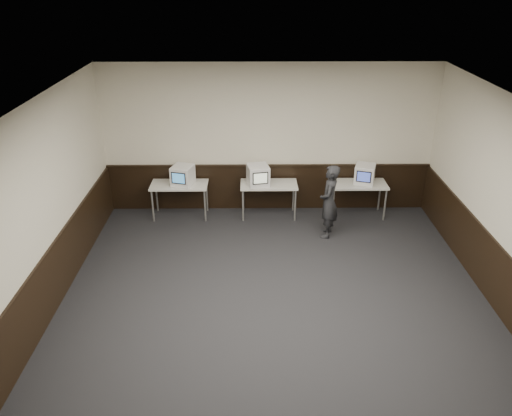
{
  "coord_description": "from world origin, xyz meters",
  "views": [
    {
      "loc": [
        -0.38,
        -6.11,
        4.9
      ],
      "look_at": [
        -0.29,
        1.6,
        1.15
      ],
      "focal_mm": 35.0,
      "sensor_mm": 36.0,
      "label": 1
    }
  ],
  "objects_px": {
    "desk_right": "(358,186)",
    "emac_left": "(183,175)",
    "desk_center": "(269,187)",
    "person": "(329,202)",
    "desk_left": "(179,187)",
    "emac_center": "(258,175)",
    "emac_right": "(365,174)"
  },
  "relations": [
    {
      "from": "emac_right",
      "to": "emac_center",
      "type": "bearing_deg",
      "value": -160.25
    },
    {
      "from": "emac_left",
      "to": "person",
      "type": "distance_m",
      "value": 3.09
    },
    {
      "from": "desk_center",
      "to": "emac_right",
      "type": "height_order",
      "value": "emac_right"
    },
    {
      "from": "desk_left",
      "to": "desk_center",
      "type": "bearing_deg",
      "value": 0.0
    },
    {
      "from": "desk_right",
      "to": "emac_left",
      "type": "relative_size",
      "value": 2.26
    },
    {
      "from": "emac_left",
      "to": "desk_center",
      "type": "bearing_deg",
      "value": 16.38
    },
    {
      "from": "desk_center",
      "to": "emac_left",
      "type": "height_order",
      "value": "emac_left"
    },
    {
      "from": "emac_left",
      "to": "emac_right",
      "type": "bearing_deg",
      "value": 16.31
    },
    {
      "from": "emac_left",
      "to": "desk_left",
      "type": "bearing_deg",
      "value": -178.61
    },
    {
      "from": "desk_center",
      "to": "desk_right",
      "type": "distance_m",
      "value": 1.9
    },
    {
      "from": "emac_left",
      "to": "person",
      "type": "relative_size",
      "value": 0.35
    },
    {
      "from": "desk_left",
      "to": "desk_center",
      "type": "distance_m",
      "value": 1.9
    },
    {
      "from": "desk_right",
      "to": "desk_center",
      "type": "bearing_deg",
      "value": 180.0
    },
    {
      "from": "desk_center",
      "to": "emac_left",
      "type": "distance_m",
      "value": 1.83
    },
    {
      "from": "emac_center",
      "to": "person",
      "type": "height_order",
      "value": "person"
    },
    {
      "from": "desk_left",
      "to": "emac_left",
      "type": "bearing_deg",
      "value": -14.25
    },
    {
      "from": "desk_left",
      "to": "emac_center",
      "type": "distance_m",
      "value": 1.7
    },
    {
      "from": "desk_left",
      "to": "emac_left",
      "type": "height_order",
      "value": "emac_left"
    },
    {
      "from": "emac_center",
      "to": "desk_center",
      "type": "bearing_deg",
      "value": 1.41
    },
    {
      "from": "person",
      "to": "desk_left",
      "type": "bearing_deg",
      "value": -92.29
    },
    {
      "from": "emac_left",
      "to": "emac_center",
      "type": "bearing_deg",
      "value": 14.66
    },
    {
      "from": "desk_center",
      "to": "person",
      "type": "relative_size",
      "value": 0.8
    },
    {
      "from": "desk_right",
      "to": "emac_left",
      "type": "distance_m",
      "value": 3.72
    },
    {
      "from": "emac_left",
      "to": "emac_center",
      "type": "xyz_separation_m",
      "value": [
        1.58,
        -0.03,
        0.01
      ]
    },
    {
      "from": "desk_right",
      "to": "person",
      "type": "bearing_deg",
      "value": -129.94
    },
    {
      "from": "desk_left",
      "to": "desk_right",
      "type": "xyz_separation_m",
      "value": [
        3.8,
        0.0,
        0.0
      ]
    },
    {
      "from": "desk_left",
      "to": "desk_right",
      "type": "distance_m",
      "value": 3.8
    },
    {
      "from": "emac_center",
      "to": "emac_right",
      "type": "xyz_separation_m",
      "value": [
        2.25,
        0.07,
        -0.01
      ]
    },
    {
      "from": "desk_right",
      "to": "person",
      "type": "distance_m",
      "value": 1.18
    },
    {
      "from": "desk_left",
      "to": "emac_right",
      "type": "height_order",
      "value": "emac_right"
    },
    {
      "from": "desk_left",
      "to": "emac_right",
      "type": "distance_m",
      "value": 3.93
    },
    {
      "from": "desk_center",
      "to": "emac_center",
      "type": "relative_size",
      "value": 2.28
    }
  ]
}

